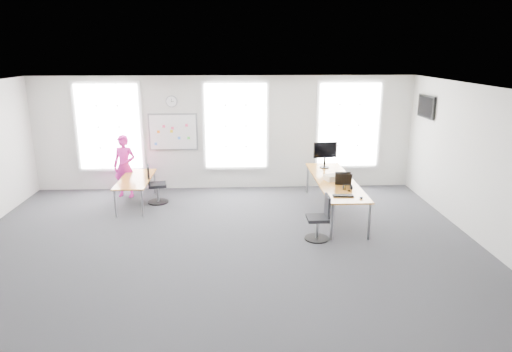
{
  "coord_description": "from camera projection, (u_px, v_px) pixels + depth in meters",
  "views": [
    {
      "loc": [
        0.27,
        -7.95,
        3.67
      ],
      "look_at": [
        0.7,
        1.2,
        1.1
      ],
      "focal_mm": 32.0,
      "sensor_mm": 36.0,
      "label": 1
    }
  ],
  "objects": [
    {
      "name": "floor",
      "position": [
        222.0,
        249.0,
        8.62
      ],
      "size": [
        10.0,
        10.0,
        0.0
      ],
      "primitive_type": "plane",
      "color": "#26262A",
      "rests_on": "ground"
    },
    {
      "name": "ceiling",
      "position": [
        219.0,
        89.0,
        7.81
      ],
      "size": [
        10.0,
        10.0,
        0.0
      ],
      "primitive_type": "plane",
      "rotation": [
        3.14,
        0.0,
        0.0
      ],
      "color": "white",
      "rests_on": "ground"
    },
    {
      "name": "wall_back",
      "position": [
        225.0,
        133.0,
        12.07
      ],
      "size": [
        10.0,
        0.0,
        10.0
      ],
      "primitive_type": "plane",
      "rotation": [
        1.57,
        0.0,
        0.0
      ],
      "color": "silver",
      "rests_on": "ground"
    },
    {
      "name": "wall_front",
      "position": [
        209.0,
        283.0,
        4.37
      ],
      "size": [
        10.0,
        0.0,
        10.0
      ],
      "primitive_type": "plane",
      "rotation": [
        -1.57,
        0.0,
        0.0
      ],
      "color": "silver",
      "rests_on": "ground"
    },
    {
      "name": "wall_right",
      "position": [
        490.0,
        170.0,
        8.45
      ],
      "size": [
        0.0,
        10.0,
        10.0
      ],
      "primitive_type": "plane",
      "rotation": [
        1.57,
        0.0,
        -1.57
      ],
      "color": "silver",
      "rests_on": "ground"
    },
    {
      "name": "window_left",
      "position": [
        109.0,
        127.0,
        11.85
      ],
      "size": [
        1.6,
        0.06,
        2.2
      ],
      "primitive_type": "cube",
      "color": "silver",
      "rests_on": "wall_back"
    },
    {
      "name": "window_mid",
      "position": [
        236.0,
        126.0,
        12.0
      ],
      "size": [
        1.6,
        0.06,
        2.2
      ],
      "primitive_type": "cube",
      "color": "silver",
      "rests_on": "wall_back"
    },
    {
      "name": "window_right",
      "position": [
        348.0,
        125.0,
        12.13
      ],
      "size": [
        1.6,
        0.06,
        2.2
      ],
      "primitive_type": "cube",
      "color": "silver",
      "rests_on": "wall_back"
    },
    {
      "name": "desk_right",
      "position": [
        335.0,
        182.0,
        10.36
      ],
      "size": [
        0.86,
        3.22,
        0.78
      ],
      "color": "#C37D30",
      "rests_on": "ground"
    },
    {
      "name": "desk_left",
      "position": [
        136.0,
        181.0,
        10.96
      ],
      "size": [
        0.72,
        1.8,
        0.66
      ],
      "color": "#C37D30",
      "rests_on": "ground"
    },
    {
      "name": "chair_right",
      "position": [
        320.0,
        220.0,
        8.99
      ],
      "size": [
        0.49,
        0.49,
        0.91
      ],
      "rotation": [
        0.0,
        0.0,
        -1.57
      ],
      "color": "black",
      "rests_on": "ground"
    },
    {
      "name": "chair_left",
      "position": [
        155.0,
        187.0,
        11.13
      ],
      "size": [
        0.5,
        0.5,
        0.94
      ],
      "rotation": [
        0.0,
        0.0,
        1.76
      ],
      "color": "black",
      "rests_on": "ground"
    },
    {
      "name": "person",
      "position": [
        125.0,
        166.0,
        11.51
      ],
      "size": [
        0.65,
        0.5,
        1.59
      ],
      "primitive_type": "imported",
      "rotation": [
        0.0,
        0.0,
        -0.22
      ],
      "color": "#F225A6",
      "rests_on": "ground"
    },
    {
      "name": "whiteboard",
      "position": [
        173.0,
        132.0,
        11.96
      ],
      "size": [
        1.2,
        0.03,
        0.9
      ],
      "primitive_type": "cube",
      "color": "white",
      "rests_on": "wall_back"
    },
    {
      "name": "wall_clock",
      "position": [
        172.0,
        101.0,
        11.75
      ],
      "size": [
        0.3,
        0.04,
        0.3
      ],
      "primitive_type": "cylinder",
      "rotation": [
        1.57,
        0.0,
        0.0
      ],
      "color": "gray",
      "rests_on": "wall_back"
    },
    {
      "name": "tv",
      "position": [
        426.0,
        107.0,
        11.11
      ],
      "size": [
        0.06,
        0.9,
        0.55
      ],
      "primitive_type": "cube",
      "color": "black",
      "rests_on": "wall_right"
    },
    {
      "name": "keyboard",
      "position": [
        343.0,
        196.0,
        9.22
      ],
      "size": [
        0.43,
        0.18,
        0.02
      ],
      "primitive_type": "cube",
      "rotation": [
        0.0,
        0.0,
        -0.07
      ],
      "color": "black",
      "rests_on": "desk_right"
    },
    {
      "name": "mouse",
      "position": [
        361.0,
        198.0,
        9.07
      ],
      "size": [
        0.1,
        0.12,
        0.04
      ],
      "primitive_type": "ellipsoid",
      "rotation": [
        0.0,
        0.0,
        -0.34
      ],
      "color": "black",
      "rests_on": "desk_right"
    },
    {
      "name": "lens_cap",
      "position": [
        349.0,
        191.0,
        9.56
      ],
      "size": [
        0.09,
        0.09,
        0.01
      ],
      "primitive_type": "cylinder",
      "rotation": [
        0.0,
        0.0,
        -0.28
      ],
      "color": "black",
      "rests_on": "desk_right"
    },
    {
      "name": "headphones",
      "position": [
        347.0,
        187.0,
        9.64
      ],
      "size": [
        0.2,
        0.11,
        0.12
      ],
      "rotation": [
        0.0,
        0.0,
        -0.01
      ],
      "color": "black",
      "rests_on": "desk_right"
    },
    {
      "name": "laptop_sleeve",
      "position": [
        343.0,
        179.0,
        9.94
      ],
      "size": [
        0.35,
        0.21,
        0.28
      ],
      "rotation": [
        0.0,
        0.0,
        -0.08
      ],
      "color": "black",
      "rests_on": "desk_right"
    },
    {
      "name": "paper_stack",
      "position": [
        333.0,
        178.0,
        10.34
      ],
      "size": [
        0.41,
        0.36,
        0.12
      ],
      "primitive_type": "cube",
      "rotation": [
        0.0,
        0.0,
        0.34
      ],
      "color": "#F0E4C3",
      "rests_on": "desk_right"
    },
    {
      "name": "monitor",
      "position": [
        325.0,
        152.0,
        11.31
      ],
      "size": [
        0.59,
        0.24,
        0.65
      ],
      "rotation": [
        0.0,
        0.0,
        0.13
      ],
      "color": "black",
      "rests_on": "desk_right"
    }
  ]
}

